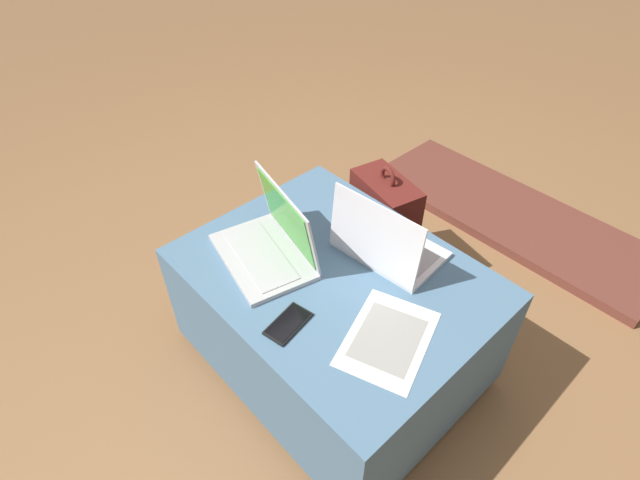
{
  "coord_description": "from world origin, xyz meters",
  "views": [
    {
      "loc": [
        0.76,
        -0.77,
        1.57
      ],
      "look_at": [
        -0.07,
        0.0,
        0.55
      ],
      "focal_mm": 28.0,
      "sensor_mm": 36.0,
      "label": 1
    }
  ],
  "objects_px": {
    "laptop_far": "(385,244)",
    "cell_phone": "(288,324)",
    "laptop_near": "(271,243)",
    "backpack": "(384,229)",
    "paper_sheet": "(388,338)"
  },
  "relations": [
    {
      "from": "backpack",
      "to": "paper_sheet",
      "type": "xyz_separation_m",
      "value": [
        0.49,
        -0.56,
        0.25
      ]
    },
    {
      "from": "laptop_far",
      "to": "paper_sheet",
      "type": "xyz_separation_m",
      "value": [
        0.23,
        -0.24,
        -0.05
      ]
    },
    {
      "from": "backpack",
      "to": "paper_sheet",
      "type": "relative_size",
      "value": 1.52
    },
    {
      "from": "laptop_far",
      "to": "backpack",
      "type": "distance_m",
      "value": 0.51
    },
    {
      "from": "backpack",
      "to": "laptop_far",
      "type": "bearing_deg",
      "value": 141.91
    },
    {
      "from": "laptop_far",
      "to": "backpack",
      "type": "relative_size",
      "value": 0.64
    },
    {
      "from": "laptop_far",
      "to": "cell_phone",
      "type": "xyz_separation_m",
      "value": [
        0.0,
        -0.4,
        -0.05
      ]
    },
    {
      "from": "cell_phone",
      "to": "laptop_near",
      "type": "bearing_deg",
      "value": -40.42
    },
    {
      "from": "laptop_near",
      "to": "paper_sheet",
      "type": "distance_m",
      "value": 0.48
    },
    {
      "from": "paper_sheet",
      "to": "cell_phone",
      "type": "bearing_deg",
      "value": -163.24
    },
    {
      "from": "laptop_far",
      "to": "paper_sheet",
      "type": "relative_size",
      "value": 0.97
    },
    {
      "from": "laptop_near",
      "to": "paper_sheet",
      "type": "bearing_deg",
      "value": 16.11
    },
    {
      "from": "backpack",
      "to": "laptop_near",
      "type": "bearing_deg",
      "value": 104.64
    },
    {
      "from": "laptop_near",
      "to": "laptop_far",
      "type": "height_order",
      "value": "laptop_near"
    },
    {
      "from": "laptop_far",
      "to": "cell_phone",
      "type": "distance_m",
      "value": 0.41
    }
  ]
}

